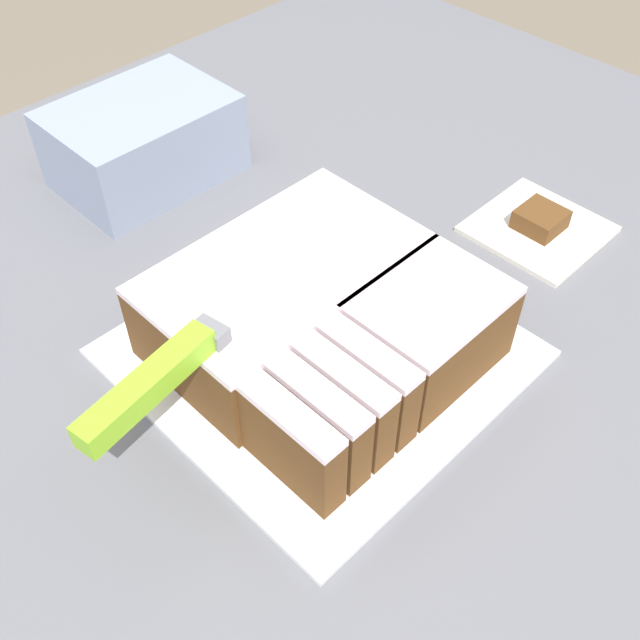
{
  "coord_description": "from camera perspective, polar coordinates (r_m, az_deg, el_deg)",
  "views": [
    {
      "loc": [
        -0.32,
        -0.37,
        1.48
      ],
      "look_at": [
        0.01,
        -0.05,
        1.0
      ],
      "focal_mm": 42.0,
      "sensor_mm": 36.0,
      "label": 1
    }
  ],
  "objects": [
    {
      "name": "cake",
      "position": [
        0.67,
        -0.0,
        0.24
      ],
      "size": [
        0.25,
        0.25,
        0.08
      ],
      "color": "brown",
      "rests_on": "cake_board"
    },
    {
      "name": "cake_board",
      "position": [
        0.7,
        0.0,
        -2.51
      ],
      "size": [
        0.32,
        0.32,
        0.01
      ],
      "color": "white",
      "rests_on": "countertop"
    },
    {
      "name": "brownie",
      "position": [
        0.86,
        16.45,
        7.37
      ],
      "size": [
        0.05,
        0.05,
        0.02
      ],
      "color": "brown",
      "rests_on": "paper_napkin"
    },
    {
      "name": "paper_napkin",
      "position": [
        0.87,
        16.26,
        6.67
      ],
      "size": [
        0.13,
        0.13,
        0.01
      ],
      "color": "white",
      "rests_on": "countertop"
    },
    {
      "name": "countertop",
      "position": [
        1.12,
        -1.93,
        -17.75
      ],
      "size": [
        1.4,
        1.1,
        0.95
      ],
      "color": "slate",
      "rests_on": "ground_plane"
    },
    {
      "name": "knife",
      "position": [
        0.58,
        -10.56,
        -2.89
      ],
      "size": [
        0.32,
        0.08,
        0.02
      ],
      "rotation": [
        0.0,
        0.0,
        0.16
      ],
      "color": "silver",
      "rests_on": "cake"
    },
    {
      "name": "storage_box",
      "position": [
        0.91,
        -13.29,
        13.1
      ],
      "size": [
        0.2,
        0.14,
        0.09
      ],
      "color": "#8C99B2",
      "rests_on": "countertop"
    }
  ]
}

